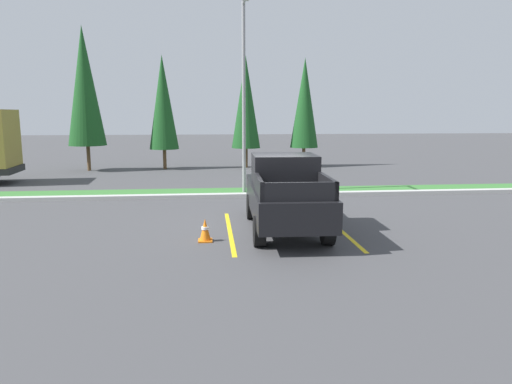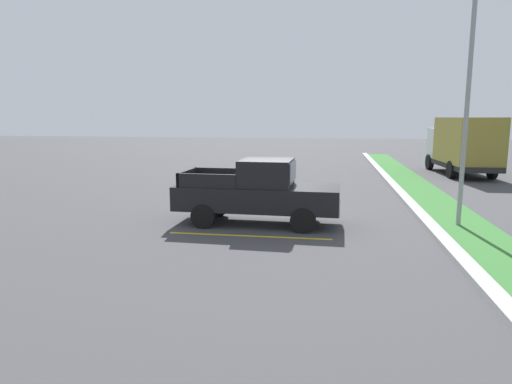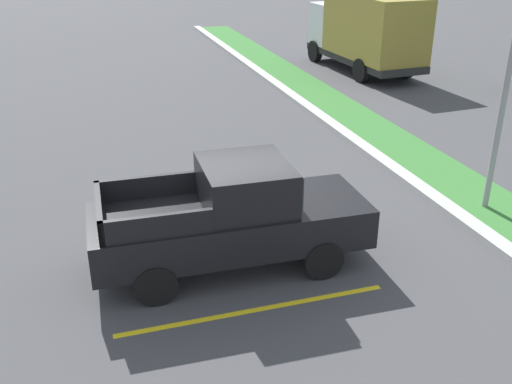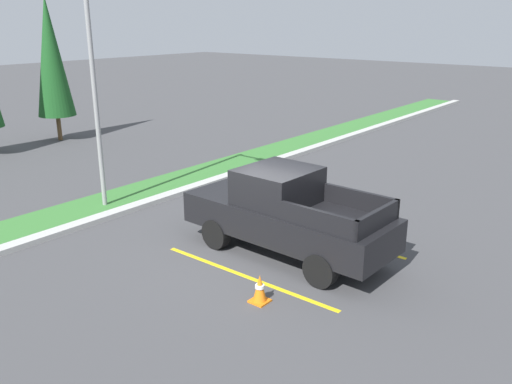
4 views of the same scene
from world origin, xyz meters
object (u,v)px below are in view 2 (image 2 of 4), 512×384
object	(u,v)px
cargo_truck_distant	(463,144)
street_light	(463,88)
pickup_truck_main	(259,192)
traffic_cone	(242,202)

from	to	relation	value
cargo_truck_distant	street_light	world-z (taller)	street_light
pickup_truck_main	street_light	xyz separation A→B (m)	(-0.67, 6.14, 3.26)
cargo_truck_distant	traffic_cone	bearing A→B (deg)	-42.46
cargo_truck_distant	street_light	bearing A→B (deg)	-15.87
traffic_cone	street_light	bearing A→B (deg)	77.71
cargo_truck_distant	street_light	xyz separation A→B (m)	(13.55, -3.85, 2.45)
pickup_truck_main	cargo_truck_distant	world-z (taller)	cargo_truck_distant
street_light	traffic_cone	world-z (taller)	street_light
pickup_truck_main	traffic_cone	bearing A→B (deg)	-156.12
cargo_truck_distant	pickup_truck_main	bearing A→B (deg)	-35.09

